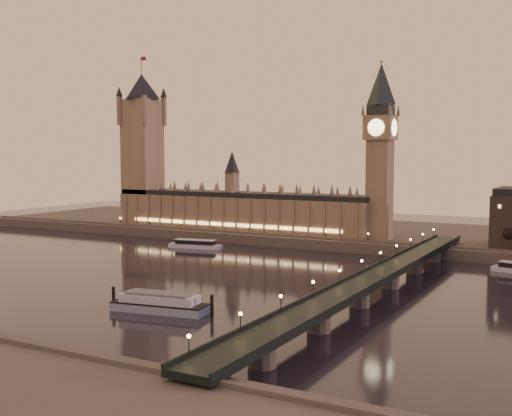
{
  "coord_description": "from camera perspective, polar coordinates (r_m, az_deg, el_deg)",
  "views": [
    {
      "loc": [
        169.87,
        -240.56,
        56.14
      ],
      "look_at": [
        18.98,
        35.0,
        29.49
      ],
      "focal_mm": 45.0,
      "sensor_mm": 36.0,
      "label": 1
    }
  ],
  "objects": [
    {
      "name": "moored_barge",
      "position": [
        232.85,
        -8.57,
        -8.36
      ],
      "size": [
        40.18,
        15.12,
        7.45
      ],
      "rotation": [
        0.0,
        0.0,
        0.15
      ],
      "color": "#8393A7",
      "rests_on": "ground"
    },
    {
      "name": "bare_tree_0",
      "position": [
        354.54,
        21.63,
        -2.17
      ],
      "size": [
        5.89,
        5.89,
        11.97
      ],
      "color": "black",
      "rests_on": "ground"
    },
    {
      "name": "far_embankment",
      "position": [
        432.28,
        9.61,
        -2.28
      ],
      "size": [
        560.0,
        130.0,
        6.0
      ],
      "primitive_type": "cube",
      "color": "#423D35",
      "rests_on": "ground"
    },
    {
      "name": "ground",
      "position": [
        299.8,
        -6.44,
        -5.97
      ],
      "size": [
        700.0,
        700.0,
        0.0
      ],
      "primitive_type": "plane",
      "color": "black",
      "rests_on": "ground"
    },
    {
      "name": "palace_of_westminster",
      "position": [
        419.53,
        -1.44,
        0.14
      ],
      "size": [
        180.0,
        26.62,
        52.0
      ],
      "color": "brown",
      "rests_on": "ground"
    },
    {
      "name": "cruise_boat_a",
      "position": [
        383.92,
        -5.42,
        -3.23
      ],
      "size": [
        33.29,
        12.3,
        5.21
      ],
      "rotation": [
        0.0,
        0.0,
        0.16
      ],
      "color": "silver",
      "rests_on": "ground"
    },
    {
      "name": "westminster_bridge",
      "position": [
        257.99,
        10.54,
        -6.55
      ],
      "size": [
        13.2,
        260.0,
        15.3
      ],
      "color": "black",
      "rests_on": "ground"
    },
    {
      "name": "victoria_tower",
      "position": [
        463.51,
        -10.07,
        5.97
      ],
      "size": [
        31.68,
        31.68,
        118.0
      ],
      "color": "brown",
      "rests_on": "ground"
    },
    {
      "name": "big_ben",
      "position": [
        379.75,
        10.99,
        5.94
      ],
      "size": [
        17.68,
        17.68,
        104.0
      ],
      "color": "brown",
      "rests_on": "ground"
    }
  ]
}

